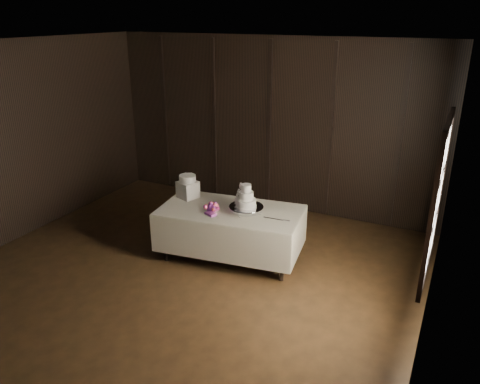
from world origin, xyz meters
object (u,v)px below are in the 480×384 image
(bouquet, at_px, (212,207))
(display_table, at_px, (231,232))
(wedding_cake, at_px, (244,198))
(small_cake, at_px, (187,178))
(box_pedestal, at_px, (188,190))
(cake_stand, at_px, (246,209))

(bouquet, bearing_deg, display_table, 38.85)
(wedding_cake, distance_m, small_cake, 1.01)
(box_pedestal, xyz_separation_m, small_cake, (0.00, 0.00, 0.17))
(display_table, bearing_deg, box_pedestal, 162.67)
(display_table, distance_m, cake_stand, 0.46)
(bouquet, height_order, small_cake, small_cake)
(cake_stand, relative_size, bouquet, 1.33)
(cake_stand, xyz_separation_m, box_pedestal, (-1.02, 0.12, 0.08))
(small_cake, bearing_deg, display_table, -9.48)
(cake_stand, height_order, wedding_cake, wedding_cake)
(cake_stand, bearing_deg, small_cake, 173.26)
(cake_stand, height_order, box_pedestal, box_pedestal)
(wedding_cake, xyz_separation_m, small_cake, (-0.99, 0.13, 0.08))
(cake_stand, bearing_deg, display_table, -177.71)
(display_table, bearing_deg, cake_stand, -5.56)
(box_pedestal, bearing_deg, bouquet, -27.57)
(bouquet, relative_size, box_pedestal, 1.40)
(wedding_cake, xyz_separation_m, bouquet, (-0.42, -0.16, -0.16))
(display_table, relative_size, box_pedestal, 8.13)
(cake_stand, distance_m, wedding_cake, 0.17)
(box_pedestal, bearing_deg, wedding_cake, -7.66)
(cake_stand, xyz_separation_m, small_cake, (-1.02, 0.12, 0.25))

